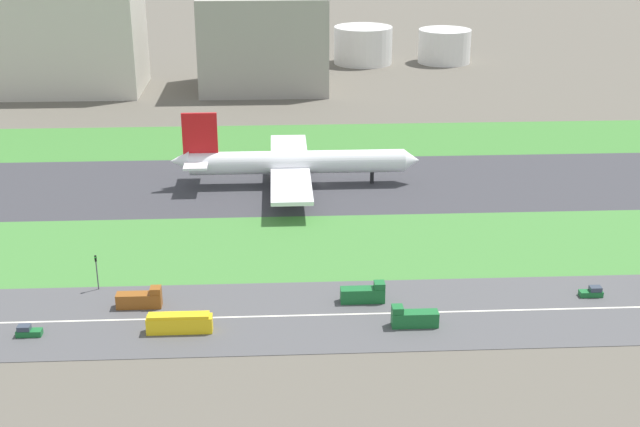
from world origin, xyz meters
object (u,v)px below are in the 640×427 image
at_px(truck_2, 364,294).
at_px(fuel_tank_west, 291,48).
at_px(bus_0, 179,323).
at_px(hangar_building, 264,42).
at_px(car_1, 28,331).
at_px(truck_0, 413,318).
at_px(fuel_tank_east, 444,46).
at_px(car_0, 592,292).
at_px(terminal_building, 66,36).
at_px(fuel_tank_centre, 363,45).
at_px(truck_1, 141,299).
at_px(traffic_light, 97,270).
at_px(airliner, 291,162).

bearing_deg(truck_2, fuel_tank_west, 92.27).
xyz_separation_m(bus_0, hangar_building, (13.55, 192.00, 15.90)).
xyz_separation_m(car_1, hangar_building, (40.15, 192.00, 16.80)).
bearing_deg(truck_0, car_1, -0.00).
bearing_deg(fuel_tank_west, car_1, -102.25).
height_order(car_1, fuel_tank_east, fuel_tank_east).
bearing_deg(fuel_tank_west, truck_2, -87.73).
height_order(car_0, terminal_building, terminal_building).
distance_m(fuel_tank_west, fuel_tank_centre, 31.19).
relative_size(truck_2, truck_1, 1.00).
distance_m(bus_0, fuel_tank_centre, 243.61).
relative_size(car_0, traffic_light, 0.61).
relative_size(car_1, fuel_tank_centre, 0.17).
xyz_separation_m(truck_2, fuel_tank_west, (-9.00, 227.00, 5.11)).
distance_m(terminal_building, fuel_tank_east, 159.00).
distance_m(bus_0, hangar_building, 193.13).
bearing_deg(truck_2, bus_0, -163.54).
relative_size(hangar_building, fuel_tank_centre, 1.89).
xyz_separation_m(traffic_light, fuel_tank_west, (42.51, 219.01, 2.49)).
bearing_deg(truck_0, hangar_building, -81.64).
height_order(bus_0, fuel_tank_east, fuel_tank_east).
relative_size(truck_0, traffic_light, 1.17).
distance_m(truck_0, fuel_tank_east, 242.26).
bearing_deg(car_0, bus_0, -172.70).
xyz_separation_m(bus_0, truck_2, (33.85, 10.00, -0.15)).
bearing_deg(traffic_light, bus_0, -45.54).
height_order(fuel_tank_centre, fuel_tank_east, fuel_tank_centre).
distance_m(bus_0, fuel_tank_east, 254.17).
height_order(bus_0, truck_1, truck_1).
xyz_separation_m(airliner, car_1, (-48.09, -78.00, -5.31)).
relative_size(truck_1, fuel_tank_west, 0.35).
height_order(truck_2, car_0, truck_2).
bearing_deg(terminal_building, traffic_light, -76.25).
relative_size(car_1, car_0, 1.00).
distance_m(truck_0, fuel_tank_west, 237.66).
bearing_deg(fuel_tank_west, truck_0, -85.92).
distance_m(car_1, fuel_tank_west, 242.59).
bearing_deg(fuel_tank_centre, traffic_light, -108.60).
distance_m(bus_0, truck_1, 12.98).
bearing_deg(truck_2, car_1, -170.61).
distance_m(truck_2, fuel_tank_west, 227.24).
xyz_separation_m(truck_2, terminal_building, (-94.09, 182.00, 18.73)).
bearing_deg(traffic_light, car_0, -4.77).
distance_m(airliner, fuel_tank_centre, 162.72).
xyz_separation_m(car_1, car_0, (104.65, 10.00, 0.00)).
distance_m(car_1, fuel_tank_east, 264.95).
relative_size(car_1, traffic_light, 0.61).
relative_size(terminal_building, hangar_building, 1.17).
height_order(car_1, traffic_light, traffic_light).
bearing_deg(airliner, fuel_tank_centre, 77.75).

